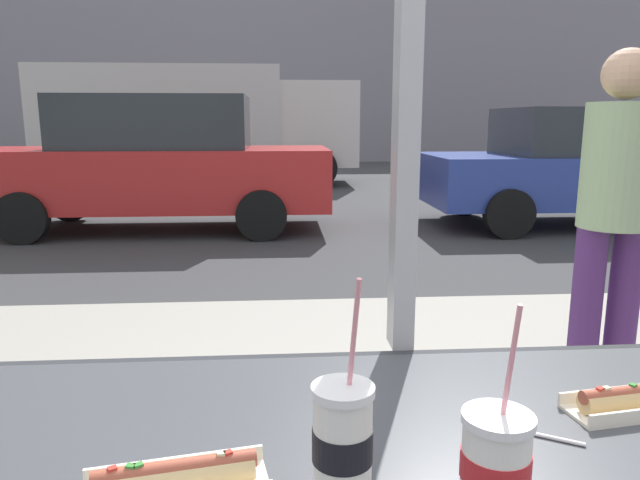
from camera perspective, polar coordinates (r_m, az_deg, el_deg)
ground_plane at (r=9.35m, az=-2.27°, el=2.40°), size 60.00×60.00×0.00m
sidewalk_strip at (r=3.17m, az=1.56°, el=-14.71°), size 16.00×2.80×0.16m
building_facade_far at (r=22.31m, az=-3.44°, el=15.26°), size 28.00×1.20×5.89m
soda_cup_left at (r=0.85m, az=2.20°, el=-19.18°), size 0.09×0.09×0.33m
soda_cup_right at (r=0.87m, az=16.45°, el=-20.07°), size 0.10×0.10×0.30m
hotdog_tray_near at (r=0.93m, az=-13.80°, el=-21.60°), size 0.28×0.15×0.05m
hotdog_tray_far at (r=1.25m, az=28.37°, el=-13.48°), size 0.27×0.13×0.05m
loose_straw at (r=1.11m, az=19.32°, el=-17.21°), size 0.17×0.10×0.01m
parked_car_red at (r=8.31m, az=-15.71°, el=7.16°), size 4.69×1.89×1.81m
parked_car_blue at (r=9.20m, az=23.79°, el=6.60°), size 4.26×2.07×1.66m
box_truck at (r=14.21m, az=-11.79°, el=11.37°), size 7.15×2.44×2.68m
pedestrian at (r=2.98m, az=26.75°, el=2.87°), size 0.32×0.32×1.63m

